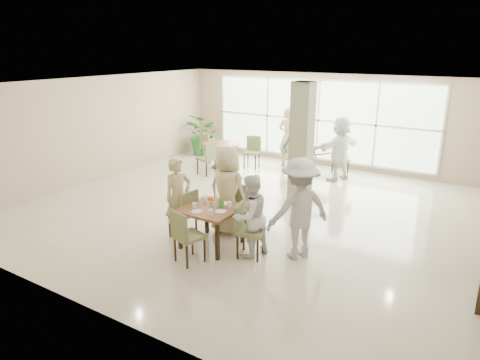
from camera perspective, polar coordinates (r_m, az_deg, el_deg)
The scene contains 19 objects.
ground at distance 9.60m, azimuth 2.76°, elevation -4.27°, with size 10.00×10.00×0.00m, color beige.
room_shell at distance 9.12m, azimuth 2.92°, elevation 5.73°, with size 10.00×10.00×10.00m.
window_bank at distance 13.36m, azimuth 10.37°, elevation 7.86°, with size 7.00×0.04×7.00m.
column at distance 10.06m, azimuth 8.22°, elevation 4.92°, with size 0.45×0.45×2.80m, color #636A49.
main_table at distance 7.80m, azimuth -3.84°, elevation -4.31°, with size 0.98×0.98×0.75m.
round_table_left at distance 12.98m, azimuth -2.53°, elevation 4.15°, with size 1.12×1.12×0.75m.
round_table_right at distance 12.43m, azimuth 9.50°, elevation 3.41°, with size 1.21×1.21×0.75m.
chairs_main_table at distance 7.86m, azimuth -3.52°, elevation -5.59°, with size 2.05×1.93×0.95m.
chairs_table_left at distance 12.97m, azimuth -2.33°, elevation 3.68°, with size 2.02×1.83×0.95m.
chairs_table_right at distance 12.48m, azimuth 9.53°, elevation 2.90°, with size 2.16×1.85×0.95m.
tabletop_clutter at distance 7.72m, azimuth -3.77°, elevation -3.35°, with size 0.68×0.78×0.21m.
potted_plant at distance 14.58m, azimuth -4.84°, elevation 6.08°, with size 1.27×1.27×1.41m, color #296628.
teen_left at distance 8.27m, azimuth -8.23°, elevation -2.29°, with size 0.57×0.37×1.56m, color tan.
teen_far at distance 8.29m, azimuth -1.67°, elevation -1.37°, with size 0.85×0.47×1.75m, color tan.
teen_right at distance 7.41m, azimuth 1.36°, elevation -4.82°, with size 0.72×0.56×1.48m, color white.
teen_standing at distance 7.37m, azimuth 7.88°, elevation -3.79°, with size 1.16×0.66×1.79m, color #AFAFB2.
adult_a at distance 11.62m, azimuth 7.86°, elevation 3.99°, with size 1.04×0.59×1.77m, color #3A67B0.
adult_b at distance 11.99m, azimuth 13.22°, elevation 4.10°, with size 1.64×0.71×1.77m, color white.
adult_standing at distance 13.07m, azimuth 6.45°, elevation 5.65°, with size 0.67×0.44×1.83m, color tan.
Camera 1 is at (4.30, -7.83, 3.53)m, focal length 32.00 mm.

